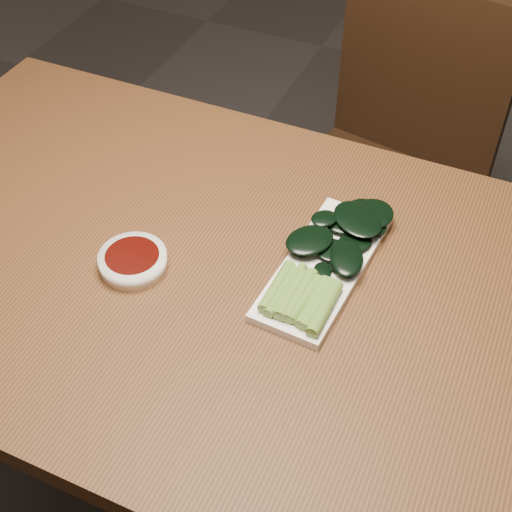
% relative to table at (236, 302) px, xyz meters
% --- Properties ---
extents(ground, '(6.00, 6.00, 0.00)m').
position_rel_table_xyz_m(ground, '(0.00, 0.00, -0.68)').
color(ground, '#2F2C2C').
rests_on(ground, ground).
extents(table, '(1.40, 0.80, 0.75)m').
position_rel_table_xyz_m(table, '(0.00, 0.00, 0.00)').
color(table, '#4F2E16').
rests_on(table, ground).
extents(chair_far, '(0.49, 0.49, 0.89)m').
position_rel_table_xyz_m(chair_far, '(0.08, 0.70, -0.19)').
color(chair_far, black).
rests_on(chair_far, ground).
extents(sauce_bowl, '(0.11, 0.11, 0.03)m').
position_rel_table_xyz_m(sauce_bowl, '(-0.15, -0.06, 0.09)').
color(sauce_bowl, white).
rests_on(sauce_bowl, table).
extents(serving_plate, '(0.13, 0.30, 0.01)m').
position_rel_table_xyz_m(serving_plate, '(0.12, 0.06, 0.08)').
color(serving_plate, white).
rests_on(serving_plate, table).
extents(gai_lan, '(0.16, 0.31, 0.03)m').
position_rel_table_xyz_m(gai_lan, '(0.13, 0.07, 0.10)').
color(gai_lan, olive).
rests_on(gai_lan, serving_plate).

